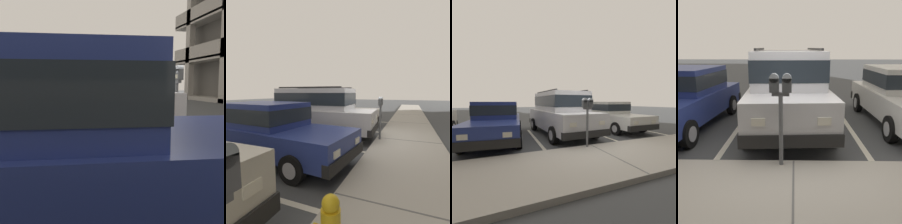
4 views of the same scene
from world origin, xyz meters
TOP-DOWN VIEW (x-y plane):
  - ground_plane at (0.00, 0.00)m, footprint 80.00×80.00m
  - sidewalk at (0.00, 1.30)m, footprint 40.00×2.20m
  - parking_stall_lines at (1.46, -1.40)m, footprint 11.76×4.80m
  - silver_suv at (0.18, -2.25)m, footprint 2.21×4.88m
  - red_sedan at (-2.94, -2.53)m, footprint 1.90×4.51m
  - dark_hatchback at (2.90, -2.18)m, footprint 2.10×4.61m
  - parking_meter_near at (0.21, 0.35)m, footprint 0.35×0.12m

SIDE VIEW (x-z plane):
  - ground_plane at x=0.00m, z-range -0.10..0.00m
  - parking_stall_lines at x=1.46m, z-range 0.00..0.01m
  - sidewalk at x=0.00m, z-range 0.00..0.12m
  - red_sedan at x=-2.94m, z-range 0.05..1.59m
  - dark_hatchback at x=2.90m, z-range 0.05..1.59m
  - silver_suv at x=0.18m, z-range 0.07..2.11m
  - parking_meter_near at x=0.21m, z-range 0.49..2.03m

